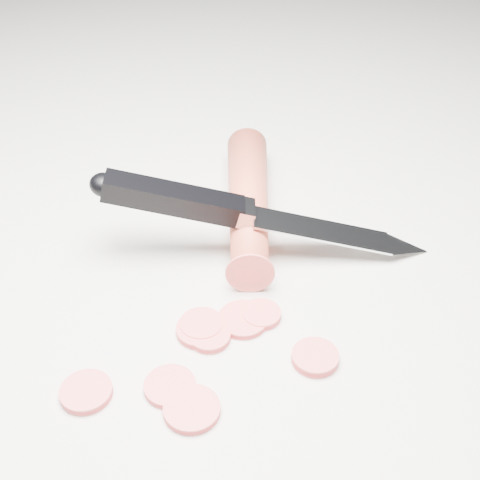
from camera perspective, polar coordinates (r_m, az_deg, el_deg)
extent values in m
plane|color=silver|center=(0.55, -4.26, -4.86)|extent=(2.40, 2.40, 0.00)
cylinder|color=#DD452C|center=(0.61, 0.72, 3.32)|extent=(0.08, 0.20, 0.04)
cylinder|color=#F35A53|center=(0.49, -12.99, -12.52)|extent=(0.04, 0.04, 0.01)
cylinder|color=#F35A53|center=(0.47, -4.13, -14.20)|extent=(0.04, 0.04, 0.01)
cylinder|color=#F35A53|center=(0.51, -2.61, -8.21)|extent=(0.03, 0.03, 0.01)
cylinder|color=#F35A53|center=(0.53, 1.84, -6.37)|extent=(0.03, 0.03, 0.01)
cylinder|color=#F35A53|center=(0.52, 0.25, -6.80)|extent=(0.04, 0.04, 0.01)
cylinder|color=#F35A53|center=(0.52, -3.31, -7.26)|extent=(0.03, 0.03, 0.01)
cylinder|color=#F35A53|center=(0.48, -6.00, -12.31)|extent=(0.04, 0.04, 0.01)
cylinder|color=#F35A53|center=(0.50, 6.43, -9.92)|extent=(0.03, 0.03, 0.01)
cylinder|color=#F35A53|center=(0.52, -3.36, -7.64)|extent=(0.04, 0.04, 0.01)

